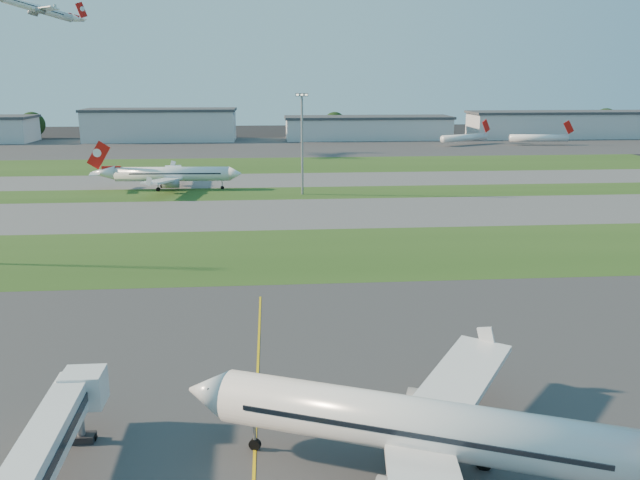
{
  "coord_description": "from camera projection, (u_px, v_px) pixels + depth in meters",
  "views": [
    {
      "loc": [
        6.74,
        -52.28,
        29.68
      ],
      "look_at": [
        13.66,
        34.08,
        7.0
      ],
      "focal_mm": 35.0,
      "sensor_mm": 36.0,
      "label": 1
    }
  ],
  "objects": [
    {
      "name": "taxiway_a",
      "position": [
        241.0,
        214.0,
        139.37
      ],
      "size": [
        300.0,
        32.0,
        0.01
      ],
      "primitive_type": "cube",
      "color": "#515154",
      "rests_on": "ground"
    },
    {
      "name": "light_mast_centre",
      "position": [
        302.0,
        137.0,
        158.96
      ],
      "size": [
        3.2,
        0.7,
        25.8
      ],
      "color": "gray",
      "rests_on": "ground"
    },
    {
      "name": "airliner_departing",
      "position": [
        39.0,
        9.0,
        236.75
      ],
      "size": [
        26.35,
        22.88,
        9.65
      ],
      "rotation": [
        0.0,
        0.0,
        0.61
      ],
      "color": "white"
    },
    {
      "name": "tree_east",
      "position": [
        479.0,
        124.0,
        322.21
      ],
      "size": [
        10.45,
        10.45,
        11.4
      ],
      "color": "black",
      "rests_on": "ground"
    },
    {
      "name": "mini_jet_near",
      "position": [
        465.0,
        138.0,
        280.68
      ],
      "size": [
        26.41,
        14.38,
        9.48
      ],
      "rotation": [
        0.0,
        0.0,
        0.46
      ],
      "color": "white",
      "rests_on": "ground"
    },
    {
      "name": "grass_strip_a",
      "position": [
        233.0,
        255.0,
        107.55
      ],
      "size": [
        300.0,
        34.0,
        0.01
      ],
      "primitive_type": "cube",
      "color": "#244316",
      "rests_on": "ground"
    },
    {
      "name": "airliner_taxiing",
      "position": [
        171.0,
        174.0,
        168.63
      ],
      "size": [
        37.99,
        32.2,
        11.85
      ],
      "rotation": [
        0.0,
        0.0,
        3.1
      ],
      "color": "white",
      "rests_on": "ground"
    },
    {
      "name": "tree_far_east",
      "position": [
        605.0,
        120.0,
        331.15
      ],
      "size": [
        12.65,
        12.65,
        13.8
      ],
      "color": "black",
      "rests_on": "ground"
    },
    {
      "name": "tree_mid_east",
      "position": [
        335.0,
        123.0,
        318.18
      ],
      "size": [
        11.55,
        11.55,
        12.6
      ],
      "color": "black",
      "rests_on": "ground"
    },
    {
      "name": "apron_far",
      "position": [
        255.0,
        147.0,
        274.38
      ],
      "size": [
        400.0,
        80.0,
        0.01
      ],
      "primitive_type": "cube",
      "color": "#333335",
      "rests_on": "ground"
    },
    {
      "name": "grass_strip_c",
      "position": [
        251.0,
        165.0,
        216.52
      ],
      "size": [
        300.0,
        40.0,
        0.01
      ],
      "primitive_type": "cube",
      "color": "#244316",
      "rests_on": "ground"
    },
    {
      "name": "hangar_far_east",
      "position": [
        564.0,
        124.0,
        313.61
      ],
      "size": [
        96.9,
        23.0,
        13.2
      ],
      "color": "#AAADB2",
      "rests_on": "ground"
    },
    {
      "name": "jet_bridge",
      "position": [
        24.0,
        480.0,
        40.94
      ],
      "size": [
        4.2,
        26.9,
        6.2
      ],
      "color": "silver",
      "rests_on": "ground"
    },
    {
      "name": "tree_mid_west",
      "position": [
        216.0,
        126.0,
        310.89
      ],
      "size": [
        9.9,
        9.9,
        10.8
      ],
      "color": "black",
      "rests_on": "ground"
    },
    {
      "name": "mini_jet_far",
      "position": [
        539.0,
        138.0,
        279.98
      ],
      "size": [
        28.64,
        5.18,
        9.48
      ],
      "rotation": [
        0.0,
        0.0,
        -0.08
      ],
      "color": "white",
      "rests_on": "ground"
    },
    {
      "name": "ground",
      "position": [
        202.0,
        410.0,
        57.41
      ],
      "size": [
        700.0,
        700.0,
        0.0
      ],
      "primitive_type": "plane",
      "color": "black",
      "rests_on": "ground"
    },
    {
      "name": "yellow_line",
      "position": [
        256.0,
        407.0,
        57.79
      ],
      "size": [
        0.25,
        60.0,
        0.02
      ],
      "primitive_type": "cube",
      "color": "gold",
      "rests_on": "ground"
    },
    {
      "name": "grass_strip_b",
      "position": [
        245.0,
        194.0,
        163.48
      ],
      "size": [
        300.0,
        18.0,
        0.01
      ],
      "primitive_type": "cube",
      "color": "#244316",
      "rests_on": "ground"
    },
    {
      "name": "apron_near",
      "position": [
        202.0,
        410.0,
        57.41
      ],
      "size": [
        300.0,
        70.0,
        0.01
      ],
      "primitive_type": "cube",
      "color": "#333335",
      "rests_on": "ground"
    },
    {
      "name": "taxiway_b",
      "position": [
        248.0,
        180.0,
        184.7
      ],
      "size": [
        300.0,
        26.0,
        0.01
      ],
      "primitive_type": "cube",
      "color": "#515154",
      "rests_on": "ground"
    },
    {
      "name": "airliner_parked",
      "position": [
        438.0,
        430.0,
        45.91
      ],
      "size": [
        38.82,
        32.93,
        12.77
      ],
      "rotation": [
        0.0,
        0.0,
        -0.38
      ],
      "color": "white",
      "rests_on": "ground"
    },
    {
      "name": "hangar_east",
      "position": [
        368.0,
        128.0,
        306.13
      ],
      "size": [
        81.6,
        23.0,
        11.2
      ],
      "color": "#AAADB2",
      "rests_on": "ground"
    },
    {
      "name": "hangar_west",
      "position": [
        161.0,
        125.0,
        297.9
      ],
      "size": [
        71.4,
        23.0,
        15.2
      ],
      "color": "#AAADB2",
      "rests_on": "ground"
    },
    {
      "name": "tree_west",
      "position": [
        32.0,
        124.0,
        307.46
      ],
      "size": [
        12.1,
        12.1,
        13.2
      ],
      "color": "black",
      "rests_on": "ground"
    }
  ]
}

